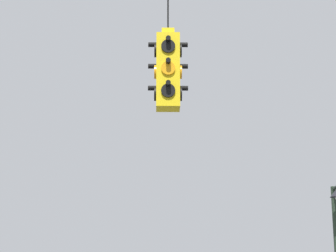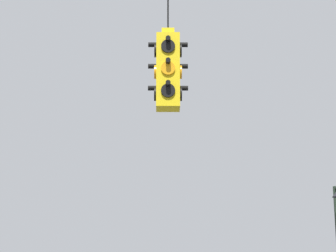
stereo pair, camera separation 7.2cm
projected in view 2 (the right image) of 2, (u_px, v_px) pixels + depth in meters
traffic_light_near_right_pole at (168, 70)px, 9.51m from camera, size 0.58×0.58×3.29m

